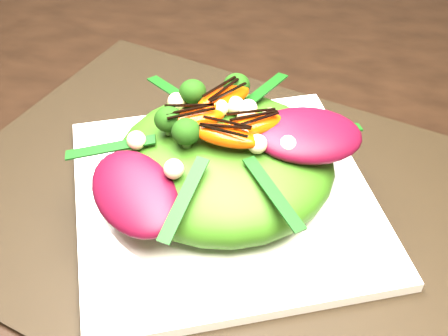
% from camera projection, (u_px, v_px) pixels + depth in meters
% --- Properties ---
extents(dining_table, '(1.60, 0.90, 0.75)m').
position_uv_depth(dining_table, '(298.00, 143.00, 0.68)').
color(dining_table, black).
rests_on(dining_table, floor).
extents(placemat, '(0.64, 0.55, 0.00)m').
position_uv_depth(placemat, '(224.00, 203.00, 0.58)').
color(placemat, black).
rests_on(placemat, dining_table).
extents(plate_base, '(0.36, 0.36, 0.01)m').
position_uv_depth(plate_base, '(224.00, 197.00, 0.57)').
color(plate_base, white).
rests_on(plate_base, placemat).
extents(salad_bowl, '(0.29, 0.29, 0.02)m').
position_uv_depth(salad_bowl, '(224.00, 187.00, 0.56)').
color(salad_bowl, white).
rests_on(salad_bowl, plate_base).
extents(lettuce_mound, '(0.24, 0.24, 0.07)m').
position_uv_depth(lettuce_mound, '(224.00, 162.00, 0.54)').
color(lettuce_mound, '#2F5D11').
rests_on(lettuce_mound, salad_bowl).
extents(radicchio_leaf, '(0.11, 0.09, 0.02)m').
position_uv_depth(radicchio_leaf, '(308.00, 135.00, 0.52)').
color(radicchio_leaf, '#400616').
rests_on(radicchio_leaf, lettuce_mound).
extents(orange_segment, '(0.06, 0.05, 0.02)m').
position_uv_depth(orange_segment, '(202.00, 118.00, 0.53)').
color(orange_segment, red).
rests_on(orange_segment, lettuce_mound).
extents(broccoli_floret, '(0.05, 0.05, 0.04)m').
position_uv_depth(broccoli_floret, '(173.00, 94.00, 0.55)').
color(broccoli_floret, black).
rests_on(broccoli_floret, lettuce_mound).
extents(macadamia_nut, '(0.02, 0.02, 0.02)m').
position_uv_depth(macadamia_nut, '(242.00, 172.00, 0.48)').
color(macadamia_nut, beige).
rests_on(macadamia_nut, lettuce_mound).
extents(balsamic_drizzle, '(0.04, 0.03, 0.00)m').
position_uv_depth(balsamic_drizzle, '(202.00, 110.00, 0.52)').
color(balsamic_drizzle, black).
rests_on(balsamic_drizzle, orange_segment).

